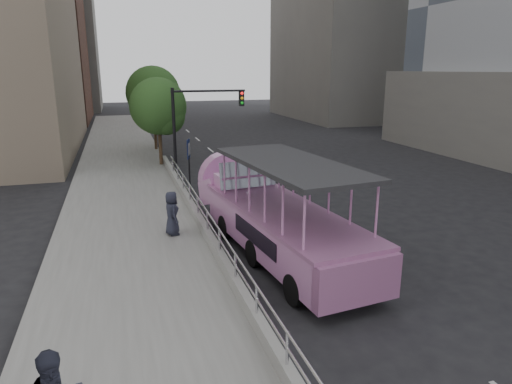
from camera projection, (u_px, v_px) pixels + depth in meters
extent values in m
plane|color=black|center=(310.00, 258.00, 15.40)|extent=(160.00, 160.00, 0.00)
cube|color=gray|center=(126.00, 193.00, 22.99)|extent=(5.50, 80.00, 0.30)
cube|color=#989893|center=(208.00, 234.00, 16.25)|extent=(0.24, 30.00, 0.36)
cylinder|color=silver|center=(287.00, 348.00, 8.72)|extent=(0.07, 0.07, 0.70)
cylinder|color=silver|center=(257.00, 299.00, 10.57)|extent=(0.07, 0.07, 0.70)
cylinder|color=silver|center=(235.00, 265.00, 12.41)|extent=(0.07, 0.07, 0.70)
cylinder|color=silver|center=(220.00, 240.00, 14.26)|extent=(0.07, 0.07, 0.70)
cylinder|color=silver|center=(207.00, 220.00, 16.11)|extent=(0.07, 0.07, 0.70)
cylinder|color=silver|center=(198.00, 205.00, 17.96)|extent=(0.07, 0.07, 0.70)
cylinder|color=silver|center=(190.00, 192.00, 19.81)|extent=(0.07, 0.07, 0.70)
cylinder|color=silver|center=(183.00, 182.00, 21.65)|extent=(0.07, 0.07, 0.70)
cylinder|color=silver|center=(178.00, 173.00, 23.50)|extent=(0.07, 0.07, 0.70)
cylinder|color=silver|center=(173.00, 165.00, 25.35)|extent=(0.07, 0.07, 0.70)
cylinder|color=silver|center=(207.00, 220.00, 16.11)|extent=(0.06, 22.00, 0.06)
cylinder|color=silver|center=(207.00, 211.00, 16.02)|extent=(0.06, 22.00, 0.06)
cylinder|color=black|center=(296.00, 290.00, 12.25)|extent=(0.44, 0.92, 0.89)
cylinder|color=black|center=(362.00, 276.00, 13.08)|extent=(0.44, 0.92, 0.89)
cylinder|color=black|center=(255.00, 253.00, 14.69)|extent=(0.44, 0.92, 0.89)
cylinder|color=black|center=(313.00, 243.00, 15.52)|extent=(0.44, 0.92, 0.89)
cylinder|color=black|center=(226.00, 227.00, 17.13)|extent=(0.44, 0.92, 0.89)
cylinder|color=black|center=(278.00, 219.00, 17.96)|extent=(0.44, 0.92, 0.89)
cube|color=#CE83C0|center=(283.00, 230.00, 15.13)|extent=(3.37, 8.30, 1.23)
cube|color=#CE83C0|center=(233.00, 190.00, 19.25)|extent=(2.63, 2.35, 1.54)
cylinder|color=#CE83C0|center=(226.00, 179.00, 19.91)|extent=(2.38, 0.95, 2.31)
cube|color=#955685|center=(358.00, 282.00, 11.43)|extent=(2.48, 0.62, 1.23)
cube|color=#955685|center=(283.00, 211.00, 14.96)|extent=(3.52, 8.61, 0.12)
cube|color=#242426|center=(290.00, 163.00, 14.18)|extent=(3.34, 6.75, 0.14)
cube|color=gray|center=(248.00, 174.00, 17.46)|extent=(2.27, 0.46, 1.03)
cube|color=#CE83C0|center=(244.00, 179.00, 17.93)|extent=(2.26, 1.23, 0.49)
imported|color=silver|center=(287.00, 169.00, 26.11)|extent=(2.94, 4.19, 1.32)
imported|color=#262838|center=(172.00, 213.00, 16.55)|extent=(0.61, 0.85, 1.63)
cylinder|color=black|center=(189.00, 171.00, 22.38)|extent=(0.08, 0.08, 2.64)
cube|color=#0B1953|center=(188.00, 149.00, 22.09)|extent=(0.24, 0.62, 0.95)
cube|color=silver|center=(189.00, 149.00, 22.10)|extent=(0.15, 0.40, 0.58)
cylinder|color=black|center=(174.00, 135.00, 25.46)|extent=(0.18, 0.18, 5.20)
cylinder|color=black|center=(209.00, 91.00, 25.39)|extent=(4.20, 0.12, 0.12)
cube|color=black|center=(241.00, 99.00, 26.04)|extent=(0.28, 0.22, 0.85)
sphere|color=red|center=(242.00, 93.00, 25.85)|extent=(0.16, 0.16, 0.16)
cylinder|color=#3B291A|center=(160.00, 145.00, 28.83)|extent=(0.22, 0.22, 3.08)
sphere|color=#265220|center=(158.00, 106.00, 28.20)|extent=(3.52, 3.52, 3.52)
sphere|color=#265220|center=(166.00, 115.00, 28.18)|extent=(2.42, 2.42, 2.42)
cylinder|color=#3B291A|center=(155.00, 130.00, 34.38)|extent=(0.22, 0.22, 3.47)
sphere|color=#265220|center=(153.00, 93.00, 33.67)|extent=(3.97, 3.97, 3.97)
sphere|color=#265220|center=(159.00, 102.00, 33.66)|extent=(2.73, 2.73, 2.73)
cube|color=slate|center=(40.00, 42.00, 67.44)|extent=(16.00, 14.00, 20.00)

